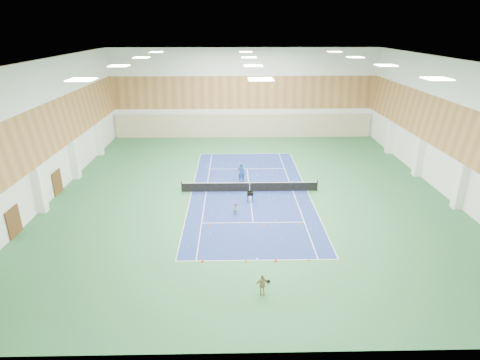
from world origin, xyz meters
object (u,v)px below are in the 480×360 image
child_court (236,209)px  child_apron (262,285)px  tennis_net (250,186)px  coach (241,172)px  ball_cart (250,197)px

child_court → child_apron: 10.58m
tennis_net → child_apron: bearing=-89.8°
tennis_net → child_apron: 15.50m
tennis_net → child_court: size_ratio=11.36×
coach → child_apron: bearing=101.4°
coach → ball_cart: 5.03m
child_apron → ball_cart: 13.18m
child_court → child_apron: bearing=-114.8°
child_court → ball_cart: 2.99m
coach → ball_cart: size_ratio=2.02×
coach → child_apron: 18.16m
coach → child_court: size_ratio=1.74×
tennis_net → coach: 2.78m
tennis_net → child_apron: size_ratio=9.58×
child_apron → coach: bearing=81.4°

